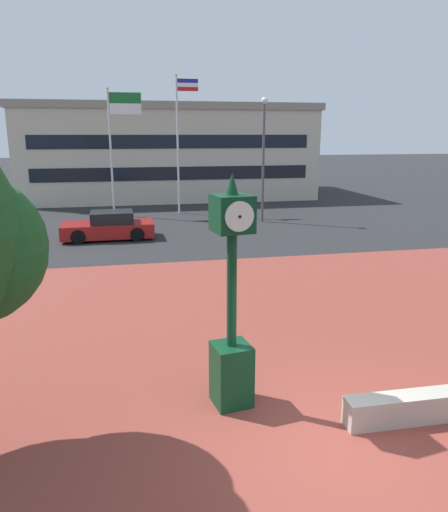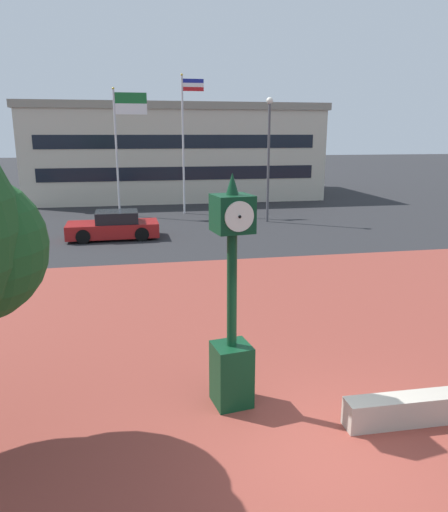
{
  "view_description": "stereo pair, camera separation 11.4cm",
  "coord_description": "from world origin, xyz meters",
  "px_view_note": "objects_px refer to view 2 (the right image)",
  "views": [
    {
      "loc": [
        -2.98,
        -6.03,
        4.77
      ],
      "look_at": [
        -1.4,
        1.57,
        2.81
      ],
      "focal_mm": 33.97,
      "sensor_mm": 36.0,
      "label": 1
    },
    {
      "loc": [
        -2.87,
        -6.05,
        4.77
      ],
      "look_at": [
        -1.4,
        1.57,
        2.81
      ],
      "focal_mm": 33.97,
      "sensor_mm": 36.0,
      "label": 2
    }
  ],
  "objects_px": {
    "street_lamp_post": "(269,147)",
    "street_clock": "(232,317)",
    "car_street_near": "(114,226)",
    "flagpole_primary": "(121,137)",
    "flagpole_secondary": "(185,137)",
    "civic_building": "(173,151)"
  },
  "relations": [
    {
      "from": "flagpole_secondary",
      "to": "street_lamp_post",
      "type": "distance_m",
      "value": 5.59
    },
    {
      "from": "flagpole_secondary",
      "to": "civic_building",
      "type": "distance_m",
      "value": 9.82
    },
    {
      "from": "street_clock",
      "to": "flagpole_primary",
      "type": "distance_m",
      "value": 21.99
    },
    {
      "from": "car_street_near",
      "to": "street_lamp_post",
      "type": "height_order",
      "value": "street_lamp_post"
    },
    {
      "from": "street_clock",
      "to": "street_lamp_post",
      "type": "relative_size",
      "value": 0.63
    },
    {
      "from": "flagpole_secondary",
      "to": "civic_building",
      "type": "relative_size",
      "value": 0.38
    },
    {
      "from": "street_clock",
      "to": "flagpole_secondary",
      "type": "relative_size",
      "value": 0.51
    },
    {
      "from": "car_street_near",
      "to": "flagpole_primary",
      "type": "distance_m",
      "value": 7.8
    },
    {
      "from": "street_clock",
      "to": "flagpole_secondary",
      "type": "xyz_separation_m",
      "value": [
        1.65,
        21.7,
        2.9
      ]
    },
    {
      "from": "flagpole_primary",
      "to": "flagpole_secondary",
      "type": "xyz_separation_m",
      "value": [
        3.68,
        0.0,
        -0.01
      ]
    },
    {
      "from": "car_street_near",
      "to": "flagpole_secondary",
      "type": "distance_m",
      "value": 8.81
    },
    {
      "from": "car_street_near",
      "to": "flagpole_primary",
      "type": "bearing_deg",
      "value": -4.88
    },
    {
      "from": "car_street_near",
      "to": "flagpole_primary",
      "type": "xyz_separation_m",
      "value": [
        0.45,
        6.67,
        4.02
      ]
    },
    {
      "from": "street_clock",
      "to": "street_lamp_post",
      "type": "height_order",
      "value": "street_lamp_post"
    },
    {
      "from": "street_lamp_post",
      "to": "street_clock",
      "type": "bearing_deg",
      "value": -107.77
    },
    {
      "from": "car_street_near",
      "to": "flagpole_secondary",
      "type": "height_order",
      "value": "flagpole_secondary"
    },
    {
      "from": "street_clock",
      "to": "street_lamp_post",
      "type": "distance_m",
      "value": 18.99
    },
    {
      "from": "flagpole_primary",
      "to": "street_lamp_post",
      "type": "bearing_deg",
      "value": -25.74
    },
    {
      "from": "flagpole_secondary",
      "to": "civic_building",
      "type": "xyz_separation_m",
      "value": [
        0.11,
        9.75,
        -1.14
      ]
    },
    {
      "from": "flagpole_primary",
      "to": "street_lamp_post",
      "type": "relative_size",
      "value": 1.1
    },
    {
      "from": "flagpole_primary",
      "to": "car_street_near",
      "type": "bearing_deg",
      "value": -93.86
    },
    {
      "from": "car_street_near",
      "to": "flagpole_secondary",
      "type": "bearing_deg",
      "value": -32.78
    }
  ]
}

